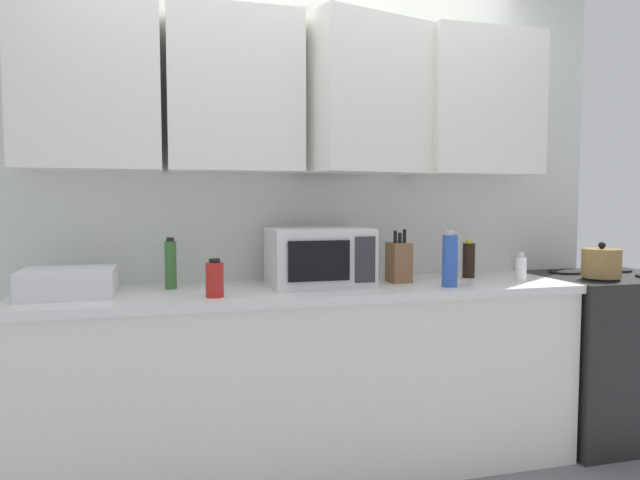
% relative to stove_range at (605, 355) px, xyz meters
% --- Properties ---
extents(wall_back_with_cabinets, '(3.51, 0.50, 2.60)m').
position_rel_stove_range_xyz_m(wall_back_with_cabinets, '(-1.70, 0.25, 1.13)').
color(wall_back_with_cabinets, silver).
rests_on(wall_back_with_cabinets, ground_plane).
extents(counter_run, '(2.64, 0.63, 0.90)m').
position_rel_stove_range_xyz_m(counter_run, '(-1.70, 0.02, -0.00)').
color(counter_run, white).
rests_on(counter_run, ground_plane).
extents(stove_range, '(0.76, 0.64, 0.91)m').
position_rel_stove_range_xyz_m(stove_range, '(0.00, 0.00, 0.00)').
color(stove_range, black).
rests_on(stove_range, ground_plane).
extents(kettle, '(0.19, 0.19, 0.19)m').
position_rel_stove_range_xyz_m(kettle, '(-0.17, -0.14, 0.54)').
color(kettle, olive).
rests_on(kettle, stove_range).
extents(microwave, '(0.48, 0.37, 0.28)m').
position_rel_stove_range_xyz_m(microwave, '(-1.64, 0.05, 0.59)').
color(microwave, silver).
rests_on(microwave, counter_run).
extents(dish_rack, '(0.38, 0.30, 0.12)m').
position_rel_stove_range_xyz_m(dish_rack, '(-2.77, 0.02, 0.51)').
color(dish_rack, silver).
rests_on(dish_rack, counter_run).
extents(knife_block, '(0.10, 0.12, 0.27)m').
position_rel_stove_range_xyz_m(knife_block, '(-1.22, 0.06, 0.55)').
color(knife_block, brown).
rests_on(knife_block, counter_run).
extents(bottle_green_oil, '(0.05, 0.05, 0.24)m').
position_rel_stove_range_xyz_m(bottle_green_oil, '(-2.34, 0.13, 0.56)').
color(bottle_green_oil, '#386B2D').
rests_on(bottle_green_oil, counter_run).
extents(bottle_white_jar, '(0.06, 0.06, 0.15)m').
position_rel_stove_range_xyz_m(bottle_white_jar, '(-0.60, -0.07, 0.51)').
color(bottle_white_jar, white).
rests_on(bottle_white_jar, counter_run).
extents(bottle_blue_cleaner, '(0.07, 0.07, 0.27)m').
position_rel_stove_range_xyz_m(bottle_blue_cleaner, '(-1.05, -0.15, 0.58)').
color(bottle_blue_cleaner, '#2D56B7').
rests_on(bottle_blue_cleaner, counter_run).
extents(bottle_soy_dark, '(0.07, 0.07, 0.21)m').
position_rel_stove_range_xyz_m(bottle_soy_dark, '(-0.80, 0.11, 0.54)').
color(bottle_soy_dark, black).
rests_on(bottle_soy_dark, counter_run).
extents(bottle_red_sauce, '(0.08, 0.08, 0.17)m').
position_rel_stove_range_xyz_m(bottle_red_sauce, '(-2.16, -0.16, 0.53)').
color(bottle_red_sauce, red).
rests_on(bottle_red_sauce, counter_run).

